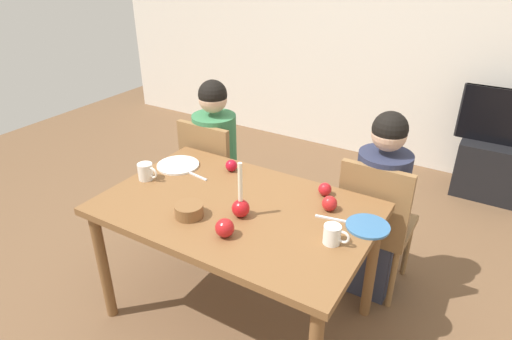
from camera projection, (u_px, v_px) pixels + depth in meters
ground_plane at (239, 313)px, 2.61m from camera, size 7.68×7.68×0.00m
back_wall at (392, 25)px, 3.99m from camera, size 6.40×0.10×2.60m
dining_table at (236, 219)px, 2.30m from camera, size 1.40×0.90×0.75m
chair_left at (214, 172)px, 3.11m from camera, size 0.40×0.40×0.90m
chair_right at (375, 220)px, 2.57m from camera, size 0.40×0.40×0.90m
person_left_child at (216, 163)px, 3.11m from camera, size 0.30×0.30×1.17m
person_right_child at (378, 209)px, 2.57m from camera, size 0.30×0.30×1.17m
tv_stand at (497, 170)px, 3.73m from camera, size 0.64×0.40×0.48m
tv at (512, 118)px, 3.51m from camera, size 0.79×0.05×0.46m
candle_centerpiece at (241, 205)px, 2.15m from camera, size 0.09×0.09×0.29m
plate_left at (178, 165)px, 2.66m from camera, size 0.26×0.26×0.01m
plate_right at (368, 226)px, 2.09m from camera, size 0.21×0.21×0.01m
mug_left at (146, 172)px, 2.50m from camera, size 0.13×0.08×0.10m
mug_right at (333, 235)px, 1.96m from camera, size 0.12×0.08×0.09m
fork_left at (196, 175)px, 2.55m from camera, size 0.18×0.04×0.01m
fork_right at (333, 219)px, 2.15m from camera, size 0.18×0.05×0.01m
bowl_walnuts at (189, 210)px, 2.16m from camera, size 0.14×0.14×0.07m
apple_near_candle at (225, 228)px, 2.01m from camera, size 0.09×0.09×0.09m
apple_by_left_plate at (231, 166)px, 2.59m from camera, size 0.07×0.07×0.07m
apple_by_right_mug at (330, 203)px, 2.21m from camera, size 0.08×0.08×0.08m
apple_far_edge at (325, 189)px, 2.34m from camera, size 0.07×0.07×0.07m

